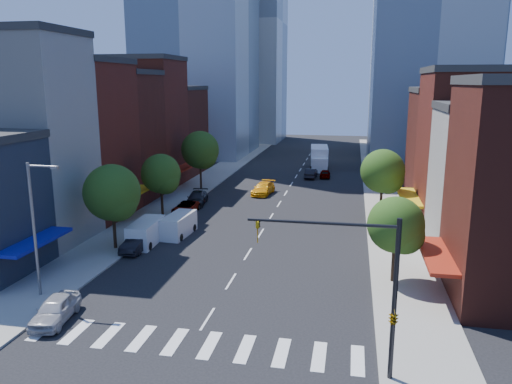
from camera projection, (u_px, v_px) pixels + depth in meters
The scene contains 31 objects.
ground at pixel (208, 319), 30.47m from camera, with size 220.00×220.00×0.00m, color black.
sidewalk_left at pixel (203, 183), 71.13m from camera, with size 5.00×120.00×0.15m, color gray.
sidewalk_right at pixel (383, 190), 66.48m from camera, with size 5.00×120.00×0.15m, color gray.
crosswalk at pixel (192, 344), 27.60m from camera, with size 19.00×3.00×0.01m, color silver.
bldg_left_1 at pixel (15, 142), 43.94m from camera, with size 12.00×8.00×18.00m, color beige.
bldg_left_2 at pixel (69, 142), 52.30m from camera, with size 12.00×9.00×16.00m, color #5F2116.
bldg_left_3 at pixel (108, 138), 60.56m from camera, with size 12.00×8.00×15.00m, color #4B1A12.
bldg_left_4 at pixel (136, 124), 68.49m from camera, with size 12.00×9.00×17.00m, color #5F2116.
bldg_left_5 at pixel (163, 132), 78.03m from camera, with size 12.00×10.00×13.00m, color #4B1A12.
bldg_right_2 at pixel (487, 153), 47.96m from camera, with size 12.00×10.00×15.00m, color #5F2116.
bldg_right_3 at pixel (464, 150), 57.76m from camera, with size 12.00×10.00×13.00m, color #4B1A12.
tower_far_w at pixel (245, 23), 118.85m from camera, with size 18.00×18.00×56.00m, color #9EA5AD.
traffic_signal at pixel (382, 300), 23.42m from camera, with size 7.24×2.24×8.00m.
streetlight at pixel (36, 221), 32.49m from camera, with size 2.25×0.25×9.00m.
tree_left_near at pixel (113, 195), 42.01m from camera, with size 4.80×4.80×7.30m.
tree_left_mid at pixel (162, 175), 52.62m from camera, with size 4.20×4.20×6.65m.
tree_left_far at pixel (201, 151), 65.90m from camera, with size 5.00×5.00×7.75m.
tree_right_near at pixel (398, 227), 35.00m from camera, with size 4.00×4.00×6.20m.
tree_right_far at pixel (384, 173), 52.11m from camera, with size 4.60×4.60×7.20m.
parked_car_front at pixel (55, 309), 30.05m from camera, with size 1.78×4.43×1.51m, color #AAAAAE.
parked_car_second at pixel (138, 242), 42.76m from camera, with size 1.55×4.45×1.47m, color black.
parked_car_third at pixel (185, 208), 54.86m from camera, with size 2.14×4.64×1.29m, color #999999.
parked_car_rear at pixel (197, 198), 58.81m from camera, with size 2.09×5.14×1.49m, color black.
cargo_van_near at pixel (146, 233), 44.34m from camera, with size 2.20×5.02×2.10m.
cargo_van_far at pixel (178, 225), 46.81m from camera, with size 2.21×4.86×2.02m.
taxi at pixel (263, 189), 64.19m from camera, with size 2.12×5.22×1.52m, color #FFAC0D.
traffic_car_oncoming at pixel (311, 173), 75.05m from camera, with size 1.51×4.34×1.43m, color black.
traffic_car_far at pixel (325, 174), 75.32m from camera, with size 1.51×3.75×1.28m, color #999999.
box_truck at pixel (319, 159), 82.63m from camera, with size 3.44×9.31×3.67m.
pedestrian_near at pixel (127, 239), 42.89m from camera, with size 0.56×0.37×1.53m, color #999999.
pedestrian_far at pixel (145, 227), 46.57m from camera, with size 0.75×0.59×1.55m, color #999999.
Camera 1 is at (8.26, -27.00, 14.16)m, focal length 35.00 mm.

